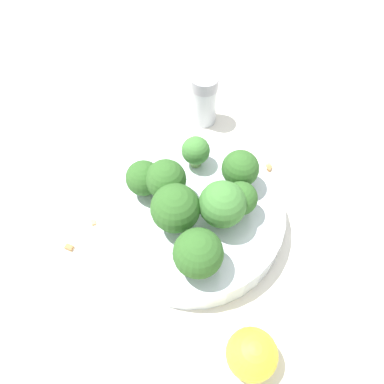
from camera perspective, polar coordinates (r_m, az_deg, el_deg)
name	(u,v)px	position (r m, az deg, el deg)	size (l,w,h in m)	color
ground_plane	(192,223)	(0.49, 0.00, -4.74)	(3.00, 3.00, 0.00)	silver
bowl	(192,215)	(0.47, 0.00, -3.59)	(0.23, 0.23, 0.04)	silver
broccoli_floret_0	(240,199)	(0.43, 7.39, -1.03)	(0.04, 0.04, 0.05)	#84AD66
broccoli_floret_1	(222,205)	(0.41, 4.65, -1.92)	(0.05, 0.05, 0.06)	#7A9E5B
broccoli_floret_2	(166,181)	(0.43, -3.98, 1.75)	(0.05, 0.05, 0.06)	#84AD66
broccoli_floret_3	(144,178)	(0.45, -7.37, 2.06)	(0.04, 0.04, 0.05)	#7A9E5B
broccoli_floret_4	(175,208)	(0.41, -2.54, -2.53)	(0.06, 0.06, 0.06)	#8EB770
broccoli_floret_5	(198,254)	(0.39, 0.94, -9.37)	(0.05, 0.05, 0.06)	#7A9E5B
broccoli_floret_6	(196,151)	(0.47, 0.57, 6.24)	(0.04, 0.04, 0.04)	#7A9E5B
broccoli_floret_7	(240,169)	(0.45, 7.33, 3.47)	(0.05, 0.05, 0.06)	#84AD66
pepper_shaker	(204,100)	(0.58, 1.86, 13.89)	(0.04, 0.04, 0.08)	#B2B7BC
lemon_wedge	(252,354)	(0.40, 9.10, -23.22)	(0.05, 0.05, 0.05)	yellow
almond_crumb_0	(268,164)	(0.55, 11.57, 4.15)	(0.01, 0.00, 0.01)	tan
almond_crumb_1	(69,247)	(0.49, -18.28, -7.91)	(0.01, 0.01, 0.01)	olive
almond_crumb_2	(269,167)	(0.54, 11.70, 3.71)	(0.01, 0.01, 0.01)	olive
almond_crumb_3	(93,222)	(0.50, -14.85, -4.39)	(0.01, 0.01, 0.01)	tan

